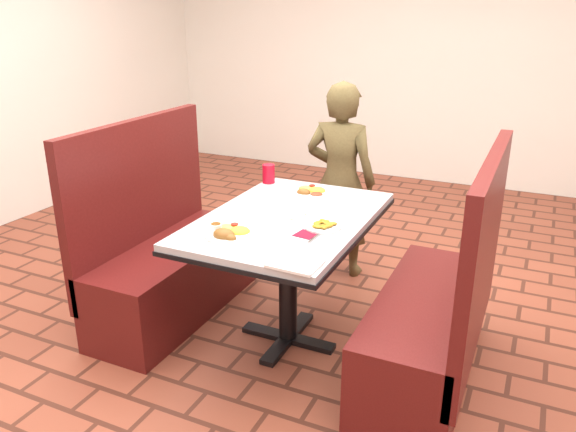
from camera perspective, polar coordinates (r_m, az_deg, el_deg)
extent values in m
plane|color=brown|center=(3.25, 0.00, -12.48)|extent=(7.00, 7.00, 0.00)
cube|color=white|center=(6.10, 14.59, 16.33)|extent=(6.00, 0.04, 2.80)
cube|color=silver|center=(2.92, 0.00, -0.32)|extent=(0.80, 1.20, 0.03)
cube|color=black|center=(2.93, 0.00, -0.82)|extent=(0.81, 1.21, 0.02)
cylinder|color=black|center=(3.07, 0.00, -6.88)|extent=(0.10, 0.10, 0.69)
cube|color=black|center=(3.24, 0.00, -12.26)|extent=(0.55, 0.08, 0.03)
cube|color=black|center=(3.24, 0.00, -12.26)|extent=(0.08, 0.55, 0.03)
cube|color=#5C1715|center=(3.48, -11.34, -6.30)|extent=(0.45, 1.20, 0.45)
cube|color=#5C1715|center=(3.43, -14.86, 1.59)|extent=(0.06, 1.20, 0.95)
cube|color=#5C1715|center=(2.94, 13.65, -11.80)|extent=(0.45, 1.20, 0.45)
cube|color=#5C1715|center=(2.70, 19.04, -4.01)|extent=(0.06, 1.20, 0.95)
imported|color=brown|center=(3.82, 5.33, 3.60)|extent=(0.49, 0.33, 1.33)
cylinder|color=white|center=(2.67, -5.78, -1.87)|extent=(0.25, 0.25, 0.01)
ellipsoid|color=yellow|center=(2.67, -4.95, -1.14)|extent=(0.10, 0.10, 0.05)
ellipsoid|color=#8DB649|center=(2.72, -6.14, -0.93)|extent=(0.10, 0.08, 0.03)
cylinder|color=red|center=(2.72, -5.45, -0.85)|extent=(0.04, 0.04, 0.01)
ellipsoid|color=brown|center=(2.62, -6.54, -1.44)|extent=(0.11, 0.08, 0.06)
ellipsoid|color=brown|center=(2.60, -5.90, -1.93)|extent=(0.06, 0.04, 0.04)
cylinder|color=white|center=(2.70, -7.33, -1.16)|extent=(0.06, 0.06, 0.04)
cylinder|color=brown|center=(2.69, -7.34, -0.82)|extent=(0.05, 0.05, 0.00)
cylinder|color=white|center=(3.26, 2.32, 2.36)|extent=(0.24, 0.24, 0.01)
ellipsoid|color=yellow|center=(3.27, 2.98, 2.94)|extent=(0.10, 0.10, 0.04)
ellipsoid|color=#8DB649|center=(3.31, 1.91, 3.05)|extent=(0.10, 0.08, 0.03)
cylinder|color=red|center=(3.31, 2.46, 3.12)|extent=(0.04, 0.04, 0.01)
ellipsoid|color=brown|center=(3.21, 2.92, 2.42)|extent=(0.07, 0.07, 0.03)
ellipsoid|color=brown|center=(3.22, 1.61, 2.74)|extent=(0.08, 0.06, 0.05)
cylinder|color=white|center=(2.76, 3.55, -1.10)|extent=(0.18, 0.18, 0.01)
cube|color=maroon|center=(2.68, 1.83, -1.88)|extent=(0.11, 0.11, 0.00)
cube|color=silver|center=(2.63, 2.71, -2.22)|extent=(0.02, 0.13, 0.00)
cylinder|color=red|center=(3.46, -1.98, 4.32)|extent=(0.08, 0.08, 0.11)
cube|color=white|center=(2.36, 0.72, -4.88)|extent=(0.22, 0.17, 0.01)
cube|color=silver|center=(2.64, -5.44, -2.08)|extent=(0.09, 0.14, 0.00)
cube|color=silver|center=(2.65, -6.05, -2.04)|extent=(0.09, 0.14, 0.00)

